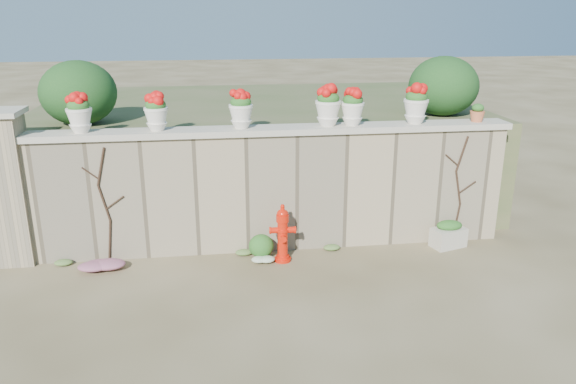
{
  "coord_description": "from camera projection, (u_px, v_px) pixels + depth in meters",
  "views": [
    {
      "loc": [
        -0.94,
        -7.12,
        3.92
      ],
      "look_at": [
        0.23,
        1.4,
        1.11
      ],
      "focal_mm": 35.0,
      "sensor_mm": 36.0,
      "label": 1
    }
  ],
  "objects": [
    {
      "name": "planter_box",
      "position": [
        449.0,
        235.0,
        9.67
      ],
      "size": [
        0.65,
        0.49,
        0.48
      ],
      "rotation": [
        0.0,
        0.0,
        0.3
      ],
      "color": "#BFB5A1",
      "rests_on": "ground"
    },
    {
      "name": "urn_pot_1",
      "position": [
        156.0,
        112.0,
        8.77
      ],
      "size": [
        0.37,
        0.37,
        0.59
      ],
      "color": "silver",
      "rests_on": "wall_cap"
    },
    {
      "name": "white_flowers",
      "position": [
        261.0,
        260.0,
        9.04
      ],
      "size": [
        0.45,
        0.36,
        0.16
      ],
      "primitive_type": "ellipsoid",
      "color": "white",
      "rests_on": "ground"
    },
    {
      "name": "urn_pot_0",
      "position": [
        79.0,
        113.0,
        8.61
      ],
      "size": [
        0.39,
        0.39,
        0.61
      ],
      "color": "silver",
      "rests_on": "wall_cap"
    },
    {
      "name": "urn_pot_2",
      "position": [
        241.0,
        109.0,
        8.94
      ],
      "size": [
        0.39,
        0.39,
        0.61
      ],
      "color": "silver",
      "rests_on": "wall_cap"
    },
    {
      "name": "magenta_clump",
      "position": [
        105.0,
        264.0,
        8.82
      ],
      "size": [
        0.84,
        0.56,
        0.22
      ],
      "primitive_type": "ellipsoid",
      "color": "#C5278F",
      "rests_on": "ground"
    },
    {
      "name": "wall_cap",
      "position": [
        271.0,
        130.0,
        9.11
      ],
      "size": [
        8.1,
        0.52,
        0.1
      ],
      "primitive_type": "cube",
      "color": "#BFB5A1",
      "rests_on": "stone_wall"
    },
    {
      "name": "back_shrub_left",
      "position": [
        78.0,
        93.0,
        9.67
      ],
      "size": [
        1.3,
        1.3,
        1.1
      ],
      "primitive_type": "ellipsoid",
      "color": "#143814",
      "rests_on": "raised_fill"
    },
    {
      "name": "raised_fill",
      "position": [
        256.0,
        147.0,
        12.45
      ],
      "size": [
        9.0,
        6.0,
        2.0
      ],
      "primitive_type": "cube",
      "color": "#384C23",
      "rests_on": "ground"
    },
    {
      "name": "terracotta_pot",
      "position": [
        477.0,
        114.0,
        9.51
      ],
      "size": [
        0.25,
        0.25,
        0.3
      ],
      "color": "#C2633B",
      "rests_on": "wall_cap"
    },
    {
      "name": "fire_hydrant",
      "position": [
        283.0,
        233.0,
        9.04
      ],
      "size": [
        0.42,
        0.3,
        0.97
      ],
      "rotation": [
        0.0,
        0.0,
        -0.06
      ],
      "color": "red",
      "rests_on": "ground"
    },
    {
      "name": "urn_pot_3",
      "position": [
        328.0,
        106.0,
        9.11
      ],
      "size": [
        0.42,
        0.42,
        0.66
      ],
      "color": "silver",
      "rests_on": "wall_cap"
    },
    {
      "name": "gate_pillar",
      "position": [
        9.0,
        187.0,
        8.81
      ],
      "size": [
        0.72,
        0.72,
        2.48
      ],
      "color": "gray",
      "rests_on": "ground"
    },
    {
      "name": "green_shrub",
      "position": [
        263.0,
        245.0,
        9.18
      ],
      "size": [
        0.53,
        0.48,
        0.5
      ],
      "primitive_type": "ellipsoid",
      "color": "#1E5119",
      "rests_on": "ground"
    },
    {
      "name": "ground",
      "position": [
        285.0,
        296.0,
        8.05
      ],
      "size": [
        80.0,
        80.0,
        0.0
      ],
      "primitive_type": "plane",
      "color": "brown",
      "rests_on": "ground"
    },
    {
      "name": "stone_wall",
      "position": [
        271.0,
        192.0,
        9.43
      ],
      "size": [
        8.0,
        0.4,
        2.0
      ],
      "primitive_type": "cube",
      "color": "gray",
      "rests_on": "ground"
    },
    {
      "name": "urn_pot_5",
      "position": [
        416.0,
        104.0,
        9.31
      ],
      "size": [
        0.41,
        0.41,
        0.65
      ],
      "color": "silver",
      "rests_on": "wall_cap"
    },
    {
      "name": "vine_left",
      "position": [
        105.0,
        204.0,
        8.88
      ],
      "size": [
        0.6,
        0.04,
        1.91
      ],
      "color": "black",
      "rests_on": "ground"
    },
    {
      "name": "urn_pot_4",
      "position": [
        353.0,
        107.0,
        9.17
      ],
      "size": [
        0.38,
        0.38,
        0.6
      ],
      "color": "silver",
      "rests_on": "wall_cap"
    },
    {
      "name": "back_shrub_right",
      "position": [
        443.0,
        86.0,
        10.52
      ],
      "size": [
        1.3,
        1.3,
        1.1
      ],
      "primitive_type": "ellipsoid",
      "color": "#143814",
      "rests_on": "raised_fill"
    },
    {
      "name": "vine_right",
      "position": [
        459.0,
        188.0,
        9.65
      ],
      "size": [
        0.6,
        0.04,
        1.91
      ],
      "color": "black",
      "rests_on": "ground"
    }
  ]
}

